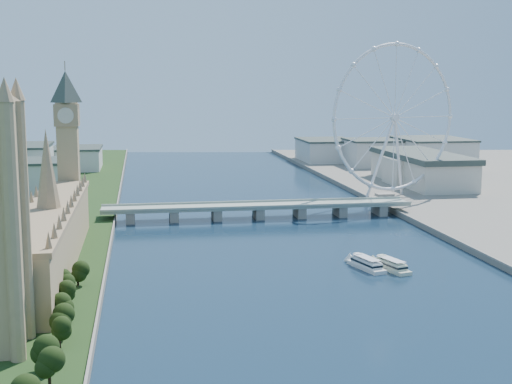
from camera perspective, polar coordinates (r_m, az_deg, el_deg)
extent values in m
cube|color=tan|center=(373.97, -16.14, -3.69)|extent=(24.00, 200.00, 28.00)
cone|color=#937A59|center=(368.19, -16.37, 1.79)|extent=(12.00, 12.00, 40.00)
cube|color=tan|center=(475.98, -14.75, 2.12)|extent=(13.00, 13.00, 80.00)
cube|color=#937A59|center=(473.57, -14.90, 5.97)|extent=(15.00, 15.00, 14.00)
pyramid|color=#2D3833|center=(473.24, -15.03, 9.36)|extent=(20.02, 20.02, 20.00)
cube|color=gray|center=(507.10, 0.19, -1.15)|extent=(220.00, 22.00, 2.00)
cube|color=gray|center=(501.31, -10.02, -1.94)|extent=(6.00, 20.00, 7.50)
cube|color=gray|center=(501.73, -6.59, -1.86)|extent=(6.00, 20.00, 7.50)
cube|color=gray|center=(503.95, -3.18, -1.77)|extent=(6.00, 20.00, 7.50)
cube|color=gray|center=(507.93, 0.19, -1.67)|extent=(6.00, 20.00, 7.50)
cube|color=gray|center=(513.64, 3.49, -1.57)|extent=(6.00, 20.00, 7.50)
cube|color=gray|center=(521.01, 6.71, -1.47)|extent=(6.00, 20.00, 7.50)
cube|color=gray|center=(529.98, 9.83, -1.37)|extent=(6.00, 20.00, 7.50)
torus|color=silver|center=(584.64, 11.03, 5.86)|extent=(113.60, 39.12, 118.60)
cylinder|color=silver|center=(584.64, 11.03, 5.86)|extent=(7.25, 6.61, 6.00)
cube|color=gray|center=(599.31, 10.25, -0.20)|extent=(14.00, 10.00, 2.00)
cube|color=beige|center=(632.69, -16.27, 1.15)|extent=(40.00, 60.00, 26.00)
cube|color=beige|center=(726.56, -18.57, 2.21)|extent=(60.00, 80.00, 32.00)
cube|color=beige|center=(799.91, -14.10, 2.59)|extent=(50.00, 70.00, 22.00)
cube|color=beige|center=(819.87, 9.44, 3.08)|extent=(60.00, 60.00, 28.00)
cube|color=beige|center=(822.54, 13.85, 3.04)|extent=(70.00, 90.00, 30.00)
cube|color=beige|center=(865.72, 5.65, 3.31)|extent=(60.00, 80.00, 24.00)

